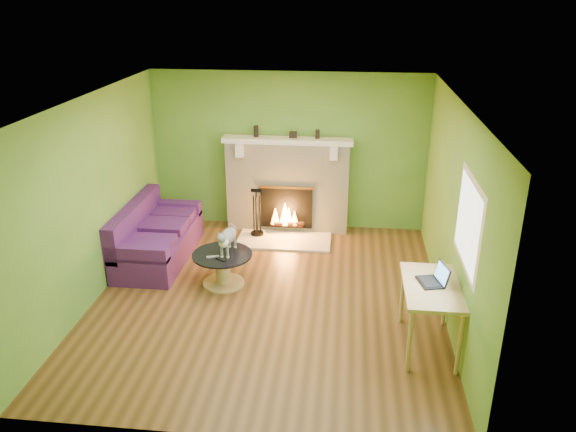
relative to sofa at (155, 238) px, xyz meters
name	(u,v)px	position (x,y,z in m)	size (l,w,h in m)	color
floor	(268,298)	(1.86, -1.00, -0.33)	(5.00, 5.00, 0.00)	#523517
ceiling	(265,101)	(1.86, -1.00, 2.27)	(5.00, 5.00, 0.00)	white
wall_back	(289,152)	(1.86, 1.50, 0.97)	(5.00, 5.00, 0.00)	#52862C
wall_front	(223,315)	(1.86, -3.50, 0.97)	(5.00, 5.00, 0.00)	#52862C
wall_left	(93,199)	(-0.39, -1.00, 0.97)	(5.00, 5.00, 0.00)	#52862C
wall_right	(453,214)	(4.11, -1.00, 0.97)	(5.00, 5.00, 0.00)	#52862C
window_frame	(469,224)	(4.10, -1.90, 1.22)	(1.20, 1.20, 0.00)	silver
window_pane	(468,224)	(4.09, -1.90, 1.22)	(1.06, 1.06, 0.00)	white
fireplace	(288,186)	(1.86, 1.32, 0.44)	(2.10, 0.46, 1.58)	beige
hearth	(284,240)	(1.86, 0.80, -0.31)	(1.50, 0.75, 0.03)	beige
mantel	(287,141)	(1.86, 1.30, 1.21)	(2.10, 0.28, 0.08)	white
sofa	(155,238)	(0.00, 0.00, 0.00)	(0.88, 1.90, 0.85)	#411758
coffee_table	(223,267)	(1.19, -0.70, -0.06)	(0.82, 0.82, 0.46)	tan
desk	(432,293)	(3.81, -1.87, 0.37)	(0.62, 1.07, 0.79)	tan
cat	(228,239)	(1.27, -0.65, 0.33)	(0.24, 0.64, 0.40)	slate
remote_silver	(213,257)	(1.09, -0.82, 0.14)	(0.17, 0.04, 0.02)	gray
remote_black	(221,259)	(1.21, -0.88, 0.14)	(0.16, 0.04, 0.02)	black
laptop	(431,274)	(3.79, -1.82, 0.58)	(0.27, 0.31, 0.23)	black
fire_tools	(257,212)	(1.39, 0.95, 0.10)	(0.21, 0.21, 0.80)	black
mantel_vase_left	(256,131)	(1.35, 1.33, 1.34)	(0.08, 0.08, 0.18)	black
mantel_vase_right	(317,134)	(2.34, 1.33, 1.32)	(0.07, 0.07, 0.14)	black
mantel_box	(293,135)	(1.95, 1.33, 1.30)	(0.12, 0.08, 0.10)	black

